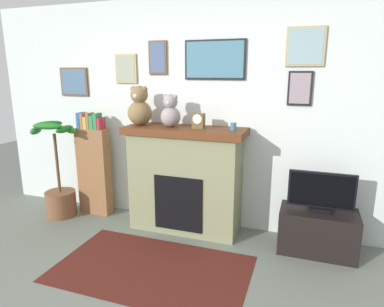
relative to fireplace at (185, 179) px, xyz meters
name	(u,v)px	position (x,y,z in m)	size (l,w,h in m)	color
back_wall	(186,114)	(-0.09, 0.29, 0.70)	(5.20, 0.15, 2.60)	silver
fireplace	(185,179)	(0.00, 0.00, 0.00)	(1.35, 0.52, 1.20)	#7D805B
bookshelf	(94,167)	(-1.25, 0.03, 0.00)	(0.41, 0.16, 1.31)	brown
potted_plant	(59,185)	(-1.63, -0.19, -0.20)	(0.59, 0.58, 1.22)	brown
tv_stand	(317,231)	(1.45, -0.07, -0.38)	(0.75, 0.40, 0.45)	black
television	(321,193)	(1.45, -0.07, 0.03)	(0.63, 0.14, 0.40)	black
area_rug	(152,268)	(0.00, -0.91, -0.60)	(1.80, 1.06, 0.01)	#4C1B15
candle_jar	(233,127)	(0.54, -0.02, 0.63)	(0.06, 0.06, 0.08)	teal
mantel_clock	(198,121)	(0.16, -0.02, 0.68)	(0.13, 0.09, 0.16)	brown
teddy_bear_grey	(140,108)	(-0.54, -0.02, 0.79)	(0.28, 0.28, 0.44)	olive
teddy_bear_tan	(171,112)	(-0.16, -0.02, 0.75)	(0.22, 0.22, 0.36)	gray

